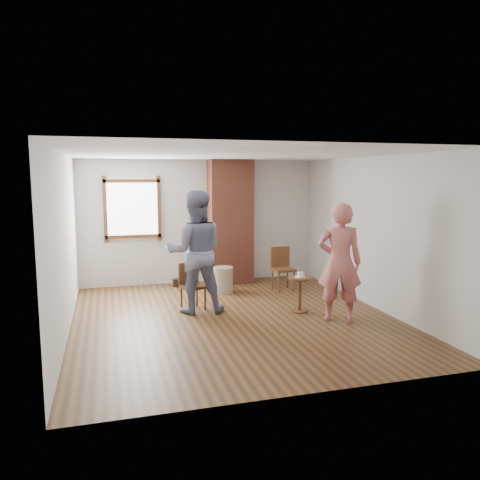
# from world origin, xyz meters

# --- Properties ---
(ground) EXTENTS (5.50, 5.50, 0.00)m
(ground) POSITION_xyz_m (0.00, 0.00, 0.00)
(ground) COLOR brown
(ground) RESTS_ON ground
(room_shell) EXTENTS (5.04, 5.52, 2.62)m
(room_shell) POSITION_xyz_m (-0.06, 0.61, 1.81)
(room_shell) COLOR silver
(room_shell) RESTS_ON ground
(brick_chimney) EXTENTS (0.90, 0.50, 2.60)m
(brick_chimney) POSITION_xyz_m (0.60, 2.50, 1.30)
(brick_chimney) COLOR #AD543D
(brick_chimney) RESTS_ON ground
(stoneware_crock) EXTENTS (0.44, 0.44, 0.50)m
(stoneware_crock) POSITION_xyz_m (0.24, 1.69, 0.25)
(stoneware_crock) COLOR tan
(stoneware_crock) RESTS_ON ground
(dark_pot) EXTENTS (0.20, 0.20, 0.17)m
(dark_pot) POSITION_xyz_m (-0.57, 2.40, 0.08)
(dark_pot) COLOR black
(dark_pot) RESTS_ON ground
(dining_chair_left) EXTENTS (0.46, 0.46, 0.79)m
(dining_chair_left) POSITION_xyz_m (-0.56, 0.75, 0.44)
(dining_chair_left) COLOR brown
(dining_chair_left) RESTS_ON ground
(dining_chair_right) EXTENTS (0.41, 0.41, 0.86)m
(dining_chair_right) POSITION_xyz_m (1.41, 1.56, 0.48)
(dining_chair_right) COLOR brown
(dining_chair_right) RESTS_ON ground
(side_table) EXTENTS (0.40, 0.40, 0.60)m
(side_table) POSITION_xyz_m (1.15, 0.04, 0.40)
(side_table) COLOR brown
(side_table) RESTS_ON ground
(cake_plate) EXTENTS (0.18, 0.18, 0.01)m
(cake_plate) POSITION_xyz_m (1.15, 0.04, 0.60)
(cake_plate) COLOR white
(cake_plate) RESTS_ON side_table
(cake_slice) EXTENTS (0.08, 0.07, 0.06)m
(cake_slice) POSITION_xyz_m (1.16, 0.04, 0.64)
(cake_slice) COLOR silver
(cake_slice) RESTS_ON cake_plate
(man) EXTENTS (1.08, 0.89, 2.03)m
(man) POSITION_xyz_m (-0.52, 0.55, 1.02)
(man) COLOR #161D3D
(man) RESTS_ON ground
(person_pink) EXTENTS (0.81, 0.69, 1.87)m
(person_pink) POSITION_xyz_m (1.55, -0.57, 0.93)
(person_pink) COLOR #CE6C67
(person_pink) RESTS_ON ground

